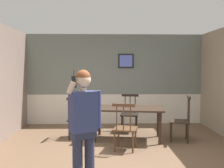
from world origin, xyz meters
TOP-DOWN VIEW (x-y plane):
  - ground_plane at (0.00, 0.00)m, footprint 6.39×6.39m
  - room_back_partition at (0.00, 2.91)m, footprint 5.30×0.17m
  - dining_table at (0.23, 1.09)m, footprint 1.76×1.12m
  - chair_near_window at (0.11, 0.27)m, footprint 0.56×0.56m
  - chair_by_doorway at (1.44, 0.91)m, footprint 0.53×0.53m
  - chair_at_table_head at (0.36, 1.91)m, footprint 0.53×0.53m
  - chair_opposite_corner at (-0.97, 1.27)m, footprint 0.51×0.51m
  - person_figure at (-0.60, -1.39)m, footprint 0.46×0.35m

SIDE VIEW (x-z plane):
  - ground_plane at x=0.00m, z-range 0.00..0.00m
  - chair_near_window at x=0.11m, z-range -0.02..0.95m
  - chair_at_table_head at x=0.36m, z-range -0.01..0.95m
  - chair_opposite_corner at x=-0.97m, z-range -0.02..0.96m
  - chair_by_doorway at x=1.44m, z-range -0.03..1.01m
  - dining_table at x=0.23m, z-range 0.28..1.03m
  - person_figure at x=-0.60m, z-range 0.11..1.76m
  - room_back_partition at x=0.00m, z-range -0.05..2.61m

